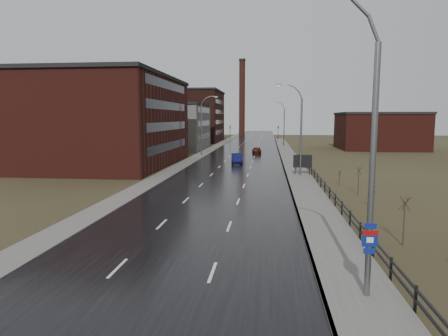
% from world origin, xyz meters
% --- Properties ---
extents(ground, '(320.00, 320.00, 0.00)m').
position_xyz_m(ground, '(0.00, 0.00, 0.00)').
color(ground, '#2D2819').
rests_on(ground, ground).
extents(road, '(14.00, 300.00, 0.06)m').
position_xyz_m(road, '(0.00, 60.00, 0.03)').
color(road, black).
rests_on(road, ground).
extents(sidewalk_right, '(3.20, 180.00, 0.18)m').
position_xyz_m(sidewalk_right, '(8.60, 35.00, 0.09)').
color(sidewalk_right, '#595651').
rests_on(sidewalk_right, ground).
extents(curb_right, '(0.16, 180.00, 0.18)m').
position_xyz_m(curb_right, '(7.08, 35.00, 0.09)').
color(curb_right, slate).
rests_on(curb_right, ground).
extents(sidewalk_left, '(2.40, 260.00, 0.12)m').
position_xyz_m(sidewalk_left, '(-8.20, 60.00, 0.06)').
color(sidewalk_left, '#595651').
rests_on(sidewalk_left, ground).
extents(warehouse_near, '(22.44, 28.56, 13.50)m').
position_xyz_m(warehouse_near, '(-20.99, 45.00, 6.76)').
color(warehouse_near, '#471914').
rests_on(warehouse_near, ground).
extents(warehouse_mid, '(16.32, 20.40, 10.50)m').
position_xyz_m(warehouse_mid, '(-17.99, 78.00, 5.26)').
color(warehouse_mid, slate).
rests_on(warehouse_mid, ground).
extents(warehouse_far, '(26.52, 24.48, 15.50)m').
position_xyz_m(warehouse_far, '(-22.99, 108.00, 7.76)').
color(warehouse_far, '#331611').
rests_on(warehouse_far, ground).
extents(building_right, '(18.36, 16.32, 8.50)m').
position_xyz_m(building_right, '(30.30, 82.00, 4.26)').
color(building_right, '#471914').
rests_on(building_right, ground).
extents(smokestack, '(2.70, 2.70, 30.70)m').
position_xyz_m(smokestack, '(-6.00, 150.00, 15.50)').
color(smokestack, '#331611').
rests_on(smokestack, ground).
extents(streetlight_main, '(3.91, 0.29, 12.11)m').
position_xyz_m(streetlight_main, '(8.47, 2.00, 6.06)').
color(streetlight_main, slate).
rests_on(streetlight_main, ground).
extents(streetlight_right_mid, '(3.36, 0.28, 11.35)m').
position_xyz_m(streetlight_right_mid, '(8.50, 36.00, 5.84)').
color(streetlight_right_mid, slate).
rests_on(streetlight_right_mid, ground).
extents(streetlight_left, '(3.36, 0.28, 11.35)m').
position_xyz_m(streetlight_left, '(-7.70, 62.00, 5.84)').
color(streetlight_left, slate).
rests_on(streetlight_left, ground).
extents(streetlight_right_far, '(3.36, 0.28, 11.35)m').
position_xyz_m(streetlight_right_far, '(8.50, 90.00, 5.84)').
color(streetlight_right_far, slate).
rests_on(streetlight_right_far, ground).
extents(guardrail, '(0.10, 53.05, 1.10)m').
position_xyz_m(guardrail, '(10.30, 18.31, 0.71)').
color(guardrail, black).
rests_on(guardrail, ground).
extents(shrub_c, '(0.67, 0.71, 2.85)m').
position_xyz_m(shrub_c, '(12.52, 9.30, 1.52)').
color(shrub_c, '#382D23').
rests_on(shrub_c, ground).
extents(shrub_d, '(0.44, 0.46, 1.82)m').
position_xyz_m(shrub_d, '(13.19, 18.73, 0.97)').
color(shrub_d, '#382D23').
rests_on(shrub_d, ground).
extents(shrub_e, '(0.64, 0.67, 2.71)m').
position_xyz_m(shrub_e, '(13.27, 24.35, 1.44)').
color(shrub_e, '#382D23').
rests_on(shrub_e, ground).
extents(shrub_f, '(0.38, 0.40, 1.58)m').
position_xyz_m(shrub_f, '(12.51, 30.00, 0.84)').
color(shrub_f, '#382D23').
rests_on(shrub_f, ground).
extents(billboard, '(2.31, 0.17, 2.66)m').
position_xyz_m(billboard, '(9.10, 36.49, 1.78)').
color(billboard, black).
rests_on(billboard, ground).
extents(traffic_light_left, '(0.58, 2.73, 5.30)m').
position_xyz_m(traffic_light_left, '(-8.00, 120.00, 4.60)').
color(traffic_light_left, black).
rests_on(traffic_light_left, ground).
extents(traffic_light_right, '(0.58, 2.73, 5.30)m').
position_xyz_m(traffic_light_right, '(8.00, 120.00, 4.60)').
color(traffic_light_right, black).
rests_on(traffic_light_right, ground).
extents(car_near, '(2.12, 5.04, 1.62)m').
position_xyz_m(car_near, '(-0.06, 48.74, 0.81)').
color(car_near, '#0D1045').
rests_on(car_near, ground).
extents(car_far, '(2.14, 4.24, 1.38)m').
position_xyz_m(car_far, '(2.51, 67.06, 0.69)').
color(car_far, '#54170E').
rests_on(car_far, ground).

